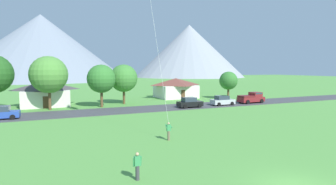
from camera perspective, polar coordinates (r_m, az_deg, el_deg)
The scene contains 14 objects.
road_strip at distance 43.77m, azimuth -7.04°, elevation -3.56°, with size 160.00×6.89×0.08m, color #424247.
mountain_far_west_ridge at distance 206.68m, azimuth 4.42°, elevation 8.61°, with size 80.98×80.98×38.57m, color #8E939E.
mountain_east_ridge at distance 168.37m, azimuth -24.86°, elevation 8.53°, with size 93.28×93.28×36.03m, color gray.
house_leftmost at distance 61.09m, azimuth 1.60°, elevation 1.03°, with size 8.71×7.98×4.36m.
house_left_center at distance 52.67m, azimuth -24.12°, elevation -0.08°, with size 8.23×7.95×4.36m.
tree_near_left at distance 47.08m, azimuth -23.60°, elevation 3.42°, with size 5.85×5.85×8.51m.
tree_left_of_center at distance 50.92m, azimuth -9.22°, elevation 2.94°, with size 5.05×5.05×7.28m.
tree_center at distance 47.39m, azimuth -13.74°, elevation 2.78°, with size 4.77×4.77×7.21m.
tree_right_of_center at distance 59.93m, azimuth 12.49°, elevation 2.41°, with size 3.89×3.89×5.88m.
parked_car_blue_west_end at distance 41.14m, azimuth -31.44°, elevation -3.67°, with size 4.27×2.20×1.68m.
parked_car_silver_mid_west at distance 49.31m, azimuth 11.28°, elevation -1.68°, with size 4.23×2.14×1.68m.
parked_car_black_mid_east at distance 45.65m, azimuth 4.53°, elevation -2.13°, with size 4.20×2.08×1.68m.
pickup_truck_maroon_west_side at distance 53.78m, azimuth 17.01°, elevation -1.04°, with size 5.28×2.49×1.99m.
watcher_person at distance 16.78m, azimuth -6.41°, elevation -14.90°, with size 0.56×0.24×1.68m.
Camera 1 is at (-12.33, -10.37, 6.61)m, focal length 29.25 mm.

